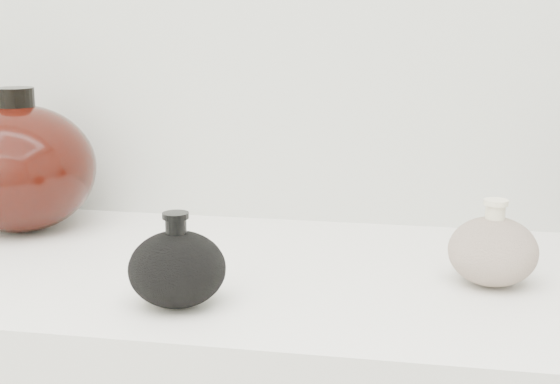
# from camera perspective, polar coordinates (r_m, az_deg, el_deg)

# --- Properties ---
(black_gourd_vase) EXTENTS (0.12, 0.12, 0.11)m
(black_gourd_vase) POSITION_cam_1_polar(r_m,az_deg,el_deg) (0.88, -7.53, -5.54)
(black_gourd_vase) COLOR black
(black_gourd_vase) RESTS_ON display_counter
(cream_gourd_vase) EXTENTS (0.12, 0.12, 0.11)m
(cream_gourd_vase) POSITION_cam_1_polar(r_m,az_deg,el_deg) (0.98, 15.31, -4.15)
(cream_gourd_vase) COLOR #BCAA93
(cream_gourd_vase) RESTS_ON display_counter
(left_round_pot) EXTENTS (0.28, 0.28, 0.22)m
(left_round_pot) POSITION_cam_1_polar(r_m,az_deg,el_deg) (1.23, -18.50, 1.71)
(left_round_pot) COLOR black
(left_round_pot) RESTS_ON display_counter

